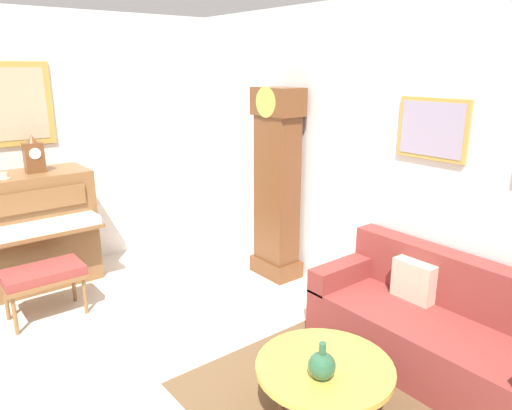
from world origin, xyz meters
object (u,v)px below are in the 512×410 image
couch (438,329)px  coffee_table (325,369)px  piano_bench (43,276)px  green_jug (322,365)px  piano (19,232)px  teacup (4,176)px  mantel_clock (34,156)px  grandfather_clock (277,190)px

couch → coffee_table: (-0.12, -1.10, 0.07)m
couch → coffee_table: size_ratio=2.16×
piano_bench → couch: bearing=38.9°
green_jug → coffee_table: bearing=125.2°
piano → piano_bench: piano is taller
coffee_table → teacup: size_ratio=7.59×
piano → piano_bench: 0.81m
coffee_table → couch: bearing=83.9°
teacup → mantel_clock: bearing=109.6°
piano_bench → grandfather_clock: grandfather_clock is taller
piano_bench → grandfather_clock: 2.41m
piano_bench → grandfather_clock: size_ratio=0.34×
grandfather_clock → coffee_table: size_ratio=2.31×
piano_bench → grandfather_clock: bearing=75.7°
coffee_table → mantel_clock: 3.52m
grandfather_clock → piano: bearing=-121.0°
piano → coffee_table: (3.29, 1.02, -0.22)m
piano_bench → coffee_table: (2.51, 1.02, -0.03)m
piano_bench → teacup: size_ratio=6.03×
coffee_table → green_jug: size_ratio=3.67×
piano_bench → couch: size_ratio=0.37×
piano_bench → green_jug: 2.75m
piano → grandfather_clock: (1.36, 2.27, 0.36)m
mantel_clock → green_jug: (3.37, 0.67, -0.87)m
coffee_table → grandfather_clock: bearing=147.2°
couch → piano_bench: bearing=-141.1°
teacup → piano_bench: bearing=6.6°
piano → grandfather_clock: grandfather_clock is taller
grandfather_clock → teacup: (-1.25, -2.35, 0.25)m
teacup → green_jug: bearing=16.8°
mantel_clock → piano_bench: bearing=-16.8°
couch → mantel_clock: mantel_clock is taller
piano → piano_bench: bearing=-0.2°
piano_bench → green_jug: green_jug is taller
piano → couch: piano is taller
piano_bench → couch: 3.38m
piano_bench → coffee_table: 2.71m
grandfather_clock → mantel_clock: (-1.36, -2.03, 0.40)m
coffee_table → green_jug: bearing=-54.8°
couch → green_jug: couch is taller
couch → coffee_table: couch is taller
piano → coffee_table: size_ratio=1.64×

